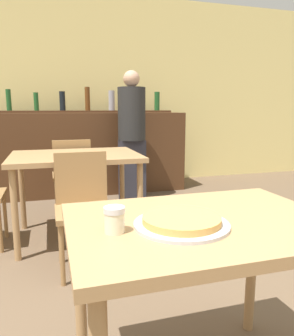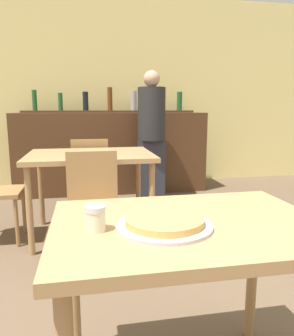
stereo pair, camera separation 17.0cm
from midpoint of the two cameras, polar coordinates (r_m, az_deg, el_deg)
wall_back at (r=5.09m, az=-5.86°, el=13.01°), size 8.00×0.05×2.80m
dining_table_near at (r=1.26m, az=11.16°, el=-13.16°), size 0.99×0.71×0.75m
dining_table_far at (r=2.97m, az=-8.18°, el=0.97°), size 1.10×0.83×0.76m
bar_counter at (r=4.62m, az=-5.12°, el=2.73°), size 2.60×0.56×1.10m
bar_back_shelf at (r=4.72m, az=-4.95°, el=10.46°), size 2.39×0.24×0.35m
chair_far_side_front at (r=2.43m, az=-7.41°, el=-5.52°), size 0.40×0.40×0.84m
chair_far_side_back at (r=3.58m, az=-8.55°, el=-0.43°), size 0.40×0.40×0.84m
pizza_tray at (r=1.15m, az=7.33°, el=-9.46°), size 0.33×0.33×0.04m
cheese_shaker at (r=1.10m, az=-4.58°, el=-8.75°), size 0.07×0.07×0.09m
person_standing at (r=4.09m, az=1.99°, el=6.28°), size 0.34×0.34×1.61m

